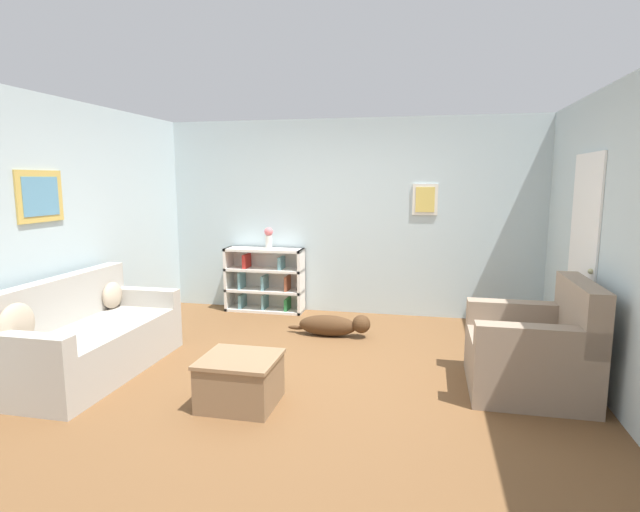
% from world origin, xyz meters
% --- Properties ---
extents(ground_plane, '(14.00, 14.00, 0.00)m').
position_xyz_m(ground_plane, '(0.00, 0.00, 0.00)').
color(ground_plane, brown).
extents(wall_back, '(5.60, 0.13, 2.60)m').
position_xyz_m(wall_back, '(0.00, 2.25, 1.30)').
color(wall_back, silver).
rests_on(wall_back, ground_plane).
extents(wall_left, '(0.13, 5.00, 2.60)m').
position_xyz_m(wall_left, '(-2.55, -0.00, 1.30)').
color(wall_left, silver).
rests_on(wall_left, ground_plane).
extents(wall_right, '(0.16, 5.00, 2.60)m').
position_xyz_m(wall_right, '(2.55, 0.02, 1.29)').
color(wall_right, silver).
rests_on(wall_right, ground_plane).
extents(couch, '(0.84, 1.81, 0.90)m').
position_xyz_m(couch, '(-2.04, -0.46, 0.32)').
color(couch, '#ADA89E').
rests_on(couch, ground_plane).
extents(bookshelf, '(1.08, 0.32, 0.87)m').
position_xyz_m(bookshelf, '(-1.13, 2.04, 0.43)').
color(bookshelf, silver).
rests_on(bookshelf, ground_plane).
extents(recliner_chair, '(0.96, 0.97, 0.98)m').
position_xyz_m(recliner_chair, '(1.97, -0.03, 0.35)').
color(recliner_chair, gray).
rests_on(recliner_chair, ground_plane).
extents(coffee_table, '(0.61, 0.57, 0.40)m').
position_xyz_m(coffee_table, '(-0.40, -0.80, 0.21)').
color(coffee_table, '#846647').
rests_on(coffee_table, ground_plane).
extents(dog, '(0.99, 0.22, 0.27)m').
position_xyz_m(dog, '(0.01, 1.11, 0.13)').
color(dog, '#472D19').
rests_on(dog, ground_plane).
extents(vase, '(0.12, 0.12, 0.29)m').
position_xyz_m(vase, '(-1.06, 2.02, 1.04)').
color(vase, silver).
rests_on(vase, bookshelf).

